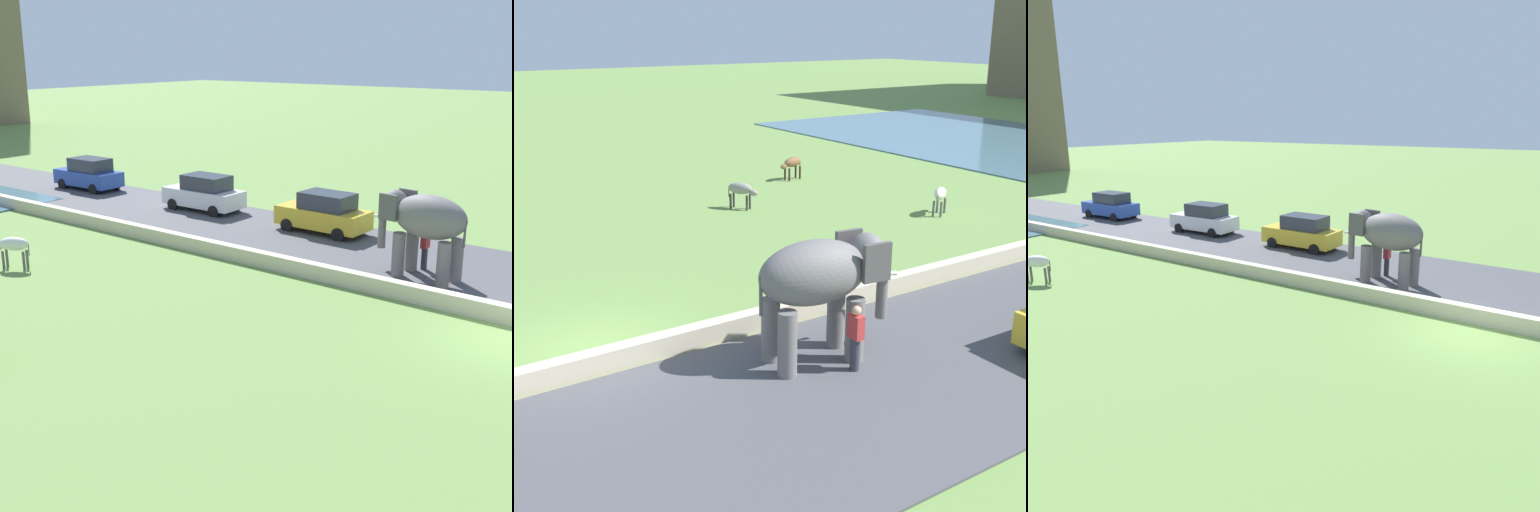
# 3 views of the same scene
# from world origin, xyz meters

# --- Properties ---
(ground_plane) EXTENTS (220.00, 220.00, 0.00)m
(ground_plane) POSITION_xyz_m (0.00, 0.00, 0.00)
(ground_plane) COLOR #6B8E47
(lake) EXTENTS (36.00, 18.00, 0.08)m
(lake) POSITION_xyz_m (-14.00, 33.73, 0.04)
(lake) COLOR slate
(lake) RESTS_ON ground
(elephant) EXTENTS (1.73, 3.55, 2.99)m
(elephant) POSITION_xyz_m (3.45, 4.33, 2.04)
(elephant) COLOR slate
(elephant) RESTS_ON ground
(person_beside_elephant) EXTENTS (0.36, 0.22, 1.63)m
(person_beside_elephant) POSITION_xyz_m (4.35, 4.61, 0.87)
(person_beside_elephant) COLOR #33333D
(person_beside_elephant) RESTS_ON ground
(cow_white) EXTENTS (1.02, 1.35, 1.15)m
(cow_white) POSITION_xyz_m (-4.44, 16.55, 0.84)
(cow_white) COLOR silver
(cow_white) RESTS_ON ground
(cow_brown) EXTENTS (0.63, 1.42, 1.15)m
(cow_brown) POSITION_xyz_m (-13.41, 15.33, 0.84)
(cow_brown) COLOR brown
(cow_brown) RESTS_ON ground
(cow_grey) EXTENTS (1.34, 1.04, 1.15)m
(cow_grey) POSITION_xyz_m (-9.74, 10.11, 0.84)
(cow_grey) COLOR gray
(cow_grey) RESTS_ON ground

